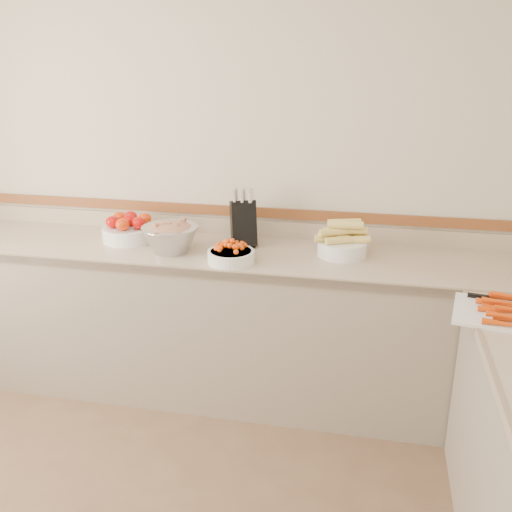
% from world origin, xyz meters
% --- Properties ---
extents(back_wall, '(4.00, 0.00, 4.00)m').
position_xyz_m(back_wall, '(0.00, 2.00, 1.30)').
color(back_wall, beige).
rests_on(back_wall, ground_plane).
extents(counter_back, '(4.00, 0.65, 1.08)m').
position_xyz_m(counter_back, '(0.00, 1.68, 0.45)').
color(counter_back, tan).
rests_on(counter_back, ground_plane).
extents(knife_block, '(0.19, 0.21, 0.34)m').
position_xyz_m(knife_block, '(0.18, 1.80, 1.04)').
color(knife_block, black).
rests_on(knife_block, counter_back).
extents(tomato_bowl, '(0.32, 0.32, 0.15)m').
position_xyz_m(tomato_bowl, '(-0.51, 1.75, 0.97)').
color(tomato_bowl, white).
rests_on(tomato_bowl, counter_back).
extents(cherry_tomato_bowl, '(0.25, 0.25, 0.14)m').
position_xyz_m(cherry_tomato_bowl, '(0.18, 1.50, 0.95)').
color(cherry_tomato_bowl, white).
rests_on(cherry_tomato_bowl, counter_back).
extents(corn_bowl, '(0.30, 0.27, 0.20)m').
position_xyz_m(corn_bowl, '(0.75, 1.74, 0.97)').
color(corn_bowl, white).
rests_on(corn_bowl, counter_back).
extents(rhubarb_bowl, '(0.32, 0.32, 0.18)m').
position_xyz_m(rhubarb_bowl, '(-0.19, 1.60, 0.99)').
color(rhubarb_bowl, '#B2B2BA').
rests_on(rhubarb_bowl, counter_back).
extents(cutting_board, '(0.47, 0.40, 0.06)m').
position_xyz_m(cutting_board, '(1.49, 1.10, 0.92)').
color(cutting_board, white).
rests_on(cutting_board, counter_right).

